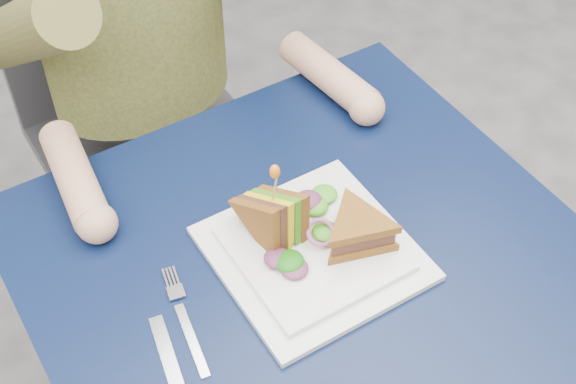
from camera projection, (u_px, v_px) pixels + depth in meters
table at (318, 304)px, 1.16m from camera, size 0.75×0.75×0.73m
chair at (129, 93)px, 1.64m from camera, size 0.42×0.40×0.93m
plate at (313, 251)px, 1.11m from camera, size 0.26×0.26×0.02m
sandwich_flat at (358, 230)px, 1.09m from camera, size 0.15×0.15×0.05m
sandwich_upright at (276, 219)px, 1.09m from camera, size 0.08×0.13×0.13m
fork at (186, 322)px, 1.04m from camera, size 0.05×0.18×0.01m
toothpick at (275, 187)px, 1.04m from camera, size 0.01×0.01×0.06m
toothpick_frill at (275, 172)px, 1.02m from camera, size 0.01×0.01×0.02m
lettuce_spill at (313, 236)px, 1.10m from camera, size 0.15×0.13×0.02m
onion_ring at (321, 233)px, 1.10m from camera, size 0.04×0.04×0.02m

